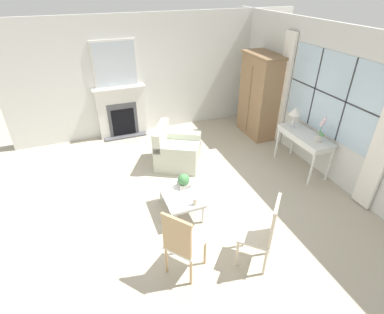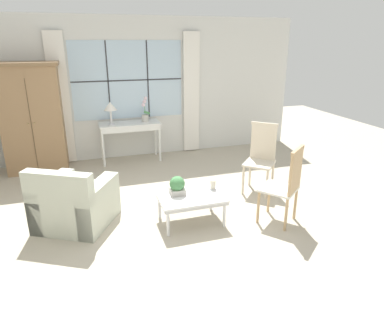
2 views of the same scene
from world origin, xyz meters
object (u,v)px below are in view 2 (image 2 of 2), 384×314
(table_lamp, at_px, (110,107))
(potted_orchid, at_px, (145,113))
(coffee_table, at_px, (191,199))
(pillar_candle, at_px, (213,185))
(armoire, at_px, (33,118))
(side_chair_wooden, at_px, (261,154))
(accent_chair_wooden, at_px, (287,182))
(potted_plant_small, at_px, (177,186))
(armchair_upholstered, at_px, (75,204))
(console_table, at_px, (130,127))

(table_lamp, distance_m, potted_orchid, 0.70)
(coffee_table, xyz_separation_m, pillar_candle, (0.35, 0.12, 0.11))
(armoire, relative_size, side_chair_wooden, 1.80)
(pillar_candle, bearing_deg, coffee_table, -161.65)
(accent_chair_wooden, bearing_deg, potted_plant_small, 159.35)
(armchair_upholstered, xyz_separation_m, coffee_table, (1.48, -0.42, 0.05))
(potted_plant_small, bearing_deg, table_lamp, 103.10)
(accent_chair_wooden, bearing_deg, coffee_table, 161.58)
(potted_orchid, bearing_deg, armoire, -179.03)
(side_chair_wooden, xyz_separation_m, potted_plant_small, (-1.56, -0.58, -0.11))
(accent_chair_wooden, bearing_deg, armchair_upholstered, 163.04)
(armoire, height_order, console_table, armoire)
(side_chair_wooden, bearing_deg, coffee_table, -153.56)
(armoire, height_order, table_lamp, armoire)
(potted_orchid, bearing_deg, potted_plant_small, -91.44)
(side_chair_wooden, bearing_deg, armchair_upholstered, -174.48)
(table_lamp, distance_m, pillar_candle, 2.91)
(coffee_table, xyz_separation_m, potted_plant_small, (-0.16, 0.11, 0.16))
(coffee_table, bearing_deg, armchair_upholstered, 164.22)
(pillar_candle, bearing_deg, armchair_upholstered, 170.65)
(potted_plant_small, height_order, pillar_candle, potted_plant_small)
(armchair_upholstered, relative_size, side_chair_wooden, 1.07)
(side_chair_wooden, bearing_deg, armoire, 149.73)
(potted_plant_small, xyz_separation_m, pillar_candle, (0.51, 0.00, -0.06))
(armoire, height_order, accent_chair_wooden, armoire)
(accent_chair_wooden, bearing_deg, pillar_candle, 148.47)
(armoire, xyz_separation_m, console_table, (1.74, 0.01, -0.30))
(table_lamp, relative_size, coffee_table, 0.52)
(accent_chair_wooden, bearing_deg, table_lamp, 122.04)
(table_lamp, relative_size, accent_chair_wooden, 0.42)
(accent_chair_wooden, distance_m, potted_plant_small, 1.44)
(coffee_table, relative_size, pillar_candle, 5.90)
(console_table, distance_m, coffee_table, 2.83)
(console_table, bearing_deg, pillar_candle, -73.97)
(table_lamp, bearing_deg, coffee_table, -74.27)
(side_chair_wooden, bearing_deg, pillar_candle, -151.07)
(console_table, relative_size, potted_orchid, 2.37)
(armchair_upholstered, relative_size, accent_chair_wooden, 1.11)
(table_lamp, height_order, coffee_table, table_lamp)
(console_table, height_order, side_chair_wooden, side_chair_wooden)
(potted_orchid, distance_m, accent_chair_wooden, 3.46)
(console_table, xyz_separation_m, accent_chair_wooden, (1.59, -3.17, -0.10))
(pillar_candle, bearing_deg, side_chair_wooden, 28.93)
(console_table, bearing_deg, side_chair_wooden, -48.95)
(potted_plant_small, bearing_deg, side_chair_wooden, 20.55)
(side_chair_wooden, xyz_separation_m, accent_chair_wooden, (-0.22, -1.09, -0.02))
(armoire, relative_size, armchair_upholstered, 1.68)
(console_table, bearing_deg, armchair_upholstered, -114.30)
(potted_orchid, xyz_separation_m, armchair_upholstered, (-1.39, -2.38, -0.67))
(armoire, bearing_deg, table_lamp, -2.02)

